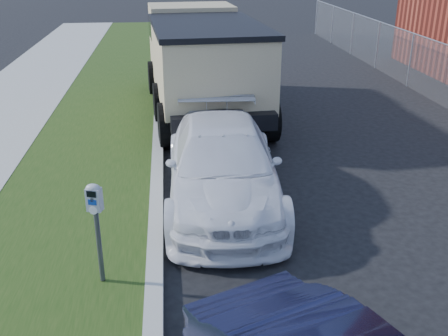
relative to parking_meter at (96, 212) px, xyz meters
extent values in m
plane|color=black|center=(3.32, 0.83, -1.22)|extent=(120.00, 120.00, 0.00)
cube|color=gray|center=(0.72, 2.83, -1.14)|extent=(0.25, 50.00, 0.15)
cube|color=#1B390F|center=(-0.88, 2.83, -1.15)|extent=(3.00, 50.00, 0.13)
cylinder|color=gray|center=(9.32, 10.83, -0.32)|extent=(0.06, 0.06, 1.80)
cylinder|color=gray|center=(9.32, 13.83, -0.32)|extent=(0.06, 0.06, 1.80)
cylinder|color=gray|center=(9.32, 16.83, -0.32)|extent=(0.06, 0.06, 1.80)
cylinder|color=gray|center=(9.32, 19.83, -0.32)|extent=(0.06, 0.06, 1.80)
cylinder|color=gray|center=(9.32, 22.83, -0.32)|extent=(0.06, 0.06, 1.80)
cylinder|color=#3F4247|center=(0.00, 0.00, -0.54)|extent=(0.09, 0.09, 1.08)
cube|color=gray|center=(0.00, 0.00, 0.19)|extent=(0.23, 0.18, 0.32)
ellipsoid|color=gray|center=(0.00, 0.00, 0.35)|extent=(0.24, 0.19, 0.12)
cube|color=black|center=(-0.02, -0.07, 0.30)|extent=(0.13, 0.05, 0.09)
cube|color=navy|center=(-0.02, -0.06, 0.18)|extent=(0.12, 0.04, 0.08)
cylinder|color=silver|center=(-0.02, -0.06, 0.06)|extent=(0.12, 0.04, 0.12)
cube|color=#3F4247|center=(-0.02, -0.06, 0.21)|extent=(0.04, 0.02, 0.05)
imported|color=white|center=(1.97, 2.62, -0.49)|extent=(2.29, 5.14, 1.46)
cube|color=black|center=(2.02, 8.25, -0.42)|extent=(2.93, 7.21, 0.39)
cube|color=tan|center=(1.84, 10.78, 0.49)|extent=(2.73, 2.17, 2.20)
cube|color=black|center=(1.84, 10.78, 0.93)|extent=(2.76, 2.19, 0.66)
cube|color=tan|center=(2.08, 7.37, 0.49)|extent=(2.97, 4.81, 1.76)
cube|color=black|center=(2.08, 7.37, 1.41)|extent=(3.09, 4.93, 0.13)
cube|color=black|center=(1.76, 11.82, -0.50)|extent=(2.65, 0.36, 0.33)
cylinder|color=black|center=(0.58, 10.58, -0.67)|extent=(0.43, 1.12, 1.10)
cylinder|color=black|center=(3.11, 10.76, -0.67)|extent=(0.43, 1.12, 1.10)
cylinder|color=black|center=(0.79, 7.61, -0.67)|extent=(0.43, 1.12, 1.10)
cylinder|color=black|center=(3.32, 7.79, -0.67)|extent=(0.43, 1.12, 1.10)
cylinder|color=black|center=(0.94, 5.63, -0.67)|extent=(0.43, 1.12, 1.10)
cylinder|color=black|center=(3.46, 5.81, -0.67)|extent=(0.43, 1.12, 1.10)
camera|label=1|loc=(1.04, -6.34, 3.26)|focal=42.00mm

